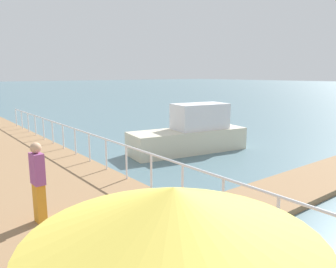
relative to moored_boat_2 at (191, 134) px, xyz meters
The scene contains 6 objects.
ground_plane 6.41m from the moored_boat_2, 108.60° to the left, with size 300.00×300.00×0.00m, color slate.
floating_dock 6.08m from the moored_boat_2, 81.76° to the right, with size 12.78×2.00×0.18m, color #93704C.
boardwalk_railing 6.59m from the moored_boat_2, 141.87° to the right, with size 0.06×29.27×1.08m.
moored_boat_2 is the anchor object (origin of this frame).
patio_umbrella 12.76m from the moored_boat_2, 132.91° to the right, with size 2.49×2.49×2.33m.
pedestrian_1 9.22m from the moored_boat_2, 153.29° to the right, with size 0.24×0.37×1.79m.
Camera 1 is at (-8.15, 2.79, 3.62)m, focal length 34.90 mm.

